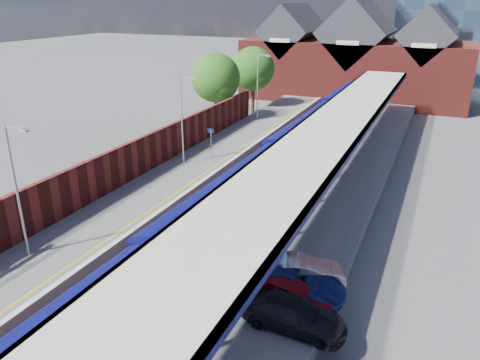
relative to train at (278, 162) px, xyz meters
The scene contains 22 objects.
ground 8.25m from the train, 100.80° to the left, with size 240.00×240.00×0.00m, color #5B5B5E.
ballast_bed 3.37m from the train, 124.50° to the right, with size 6.00×76.00×0.06m, color #473D33.
rails 3.31m from the train, 124.50° to the right, with size 4.51×76.00×0.14m.
left_platform 7.50m from the train, 162.74° to the right, with size 5.00×76.00×1.00m, color #565659.
right_platform 5.26m from the train, 25.74° to the right, with size 6.00×76.00×1.00m, color #565659.
coping_left 5.24m from the train, 154.92° to the right, with size 0.30×76.00×0.05m, color silver.
coping_right 2.94m from the train, 52.67° to the right, with size 0.30×76.00×0.05m, color silver.
yellow_line 5.78m from the train, 157.49° to the right, with size 0.14×76.00×0.01m, color yellow.
train is the anchor object (origin of this frame).
canopy 5.08m from the train, ahead, with size 4.50×52.00×4.48m.
lamp_post_b 18.21m from the train, 115.91° to the right, with size 1.48×0.18×7.00m.
lamp_post_c 8.37m from the train, behind, with size 1.48×0.18×7.00m.
lamp_post_d 17.90m from the train, 116.40° to the left, with size 1.48×0.18×7.00m.
platform_sign 6.77m from the train, 164.28° to the left, with size 0.55×0.08×2.50m.
brick_wall 12.91m from the train, 138.01° to the right, with size 0.35×50.00×3.86m.
station_building 36.01m from the train, 92.39° to the left, with size 30.00×12.12×13.78m.
tree_near 18.42m from the train, 130.77° to the left, with size 5.20×5.20×8.10m.
tree_far 24.50m from the train, 116.51° to the left, with size 5.20×5.20×8.10m.
parked_car_red 15.98m from the train, 68.35° to the right, with size 1.54×3.84×1.31m, color maroon.
parked_car_silver 14.23m from the train, 66.22° to the right, with size 1.42×4.08×1.35m, color silver.
parked_car_dark 17.35m from the train, 68.30° to the right, with size 1.78×4.37×1.27m, color black.
parked_car_blue 15.19m from the train, 67.72° to the right, with size 2.17×4.71×1.31m, color navy.
Camera 1 is at (12.21, -9.02, 13.52)m, focal length 35.00 mm.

